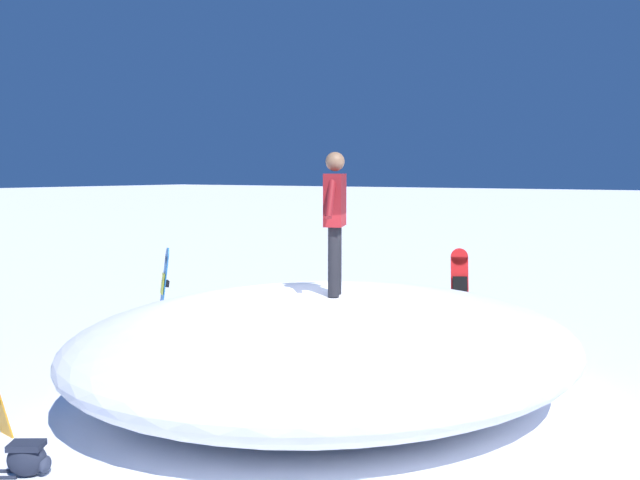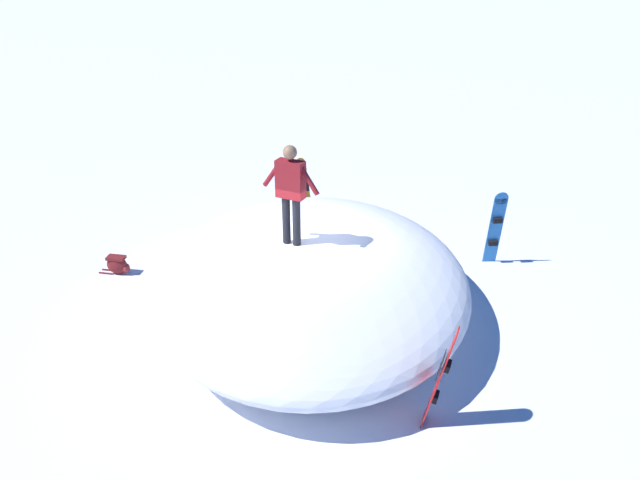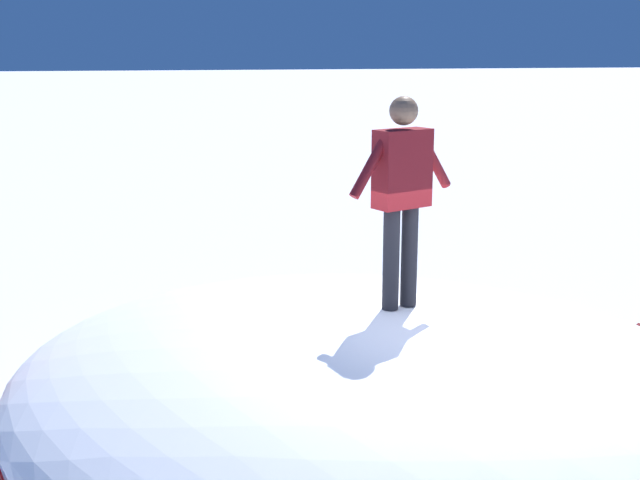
{
  "view_description": "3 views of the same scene",
  "coord_description": "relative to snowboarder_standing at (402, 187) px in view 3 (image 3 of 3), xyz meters",
  "views": [
    {
      "loc": [
        4.8,
        -6.88,
        3.0
      ],
      "look_at": [
        0.41,
        -0.1,
        2.19
      ],
      "focal_mm": 37.65,
      "sensor_mm": 36.0,
      "label": 1
    },
    {
      "loc": [
        6.54,
        7.85,
        6.49
      ],
      "look_at": [
        0.25,
        0.69,
        1.66
      ],
      "focal_mm": 35.31,
      "sensor_mm": 36.0,
      "label": 2
    },
    {
      "loc": [
        -5.9,
        2.2,
        3.66
      ],
      "look_at": [
        0.66,
        0.83,
        2.05
      ],
      "focal_mm": 45.67,
      "sensor_mm": 36.0,
      "label": 3
    }
  ],
  "objects": [
    {
      "name": "backpack_near",
      "position": [
        1.76,
        -3.56,
        -2.31
      ],
      "size": [
        0.55,
        0.63,
        0.4
      ],
      "color": "maroon",
      "rests_on": "ground"
    },
    {
      "name": "snow_mound",
      "position": [
        -0.26,
        0.22,
        -1.78
      ],
      "size": [
        8.66,
        8.77,
        1.48
      ],
      "primitive_type": "ellipsoid",
      "rotation": [
        0.0,
        0.0,
        2.42
      ],
      "color": "white",
      "rests_on": "ground"
    },
    {
      "name": "snowboarder_standing",
      "position": [
        0.0,
        0.0,
        0.0
      ],
      "size": [
        0.49,
        1.02,
        1.78
      ],
      "color": "black",
      "rests_on": "snow_mound"
    }
  ]
}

